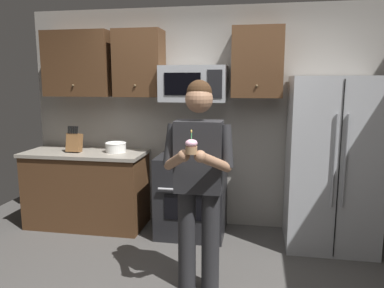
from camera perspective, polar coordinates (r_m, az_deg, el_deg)
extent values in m
cube|color=gray|center=(4.48, 2.76, 3.90)|extent=(4.40, 0.10, 2.60)
cube|color=black|center=(4.29, -0.02, -7.81)|extent=(0.76, 0.66, 0.92)
cube|color=black|center=(3.99, -0.88, -9.78)|extent=(0.48, 0.01, 0.28)
cylinder|color=#99999E|center=(3.91, -0.96, -7.13)|extent=(0.60, 0.03, 0.03)
cylinder|color=black|center=(4.08, -2.86, -1.99)|extent=(0.18, 0.18, 0.01)
cylinder|color=black|center=(4.02, 2.16, -2.18)|extent=(0.18, 0.18, 0.01)
cylinder|color=black|center=(4.35, -2.03, -1.26)|extent=(0.18, 0.18, 0.01)
cylinder|color=black|center=(4.29, 2.68, -1.42)|extent=(0.18, 0.18, 0.01)
cube|color=#9EA0A5|center=(4.22, 0.27, 9.26)|extent=(0.74, 0.40, 0.40)
cube|color=black|center=(4.03, -1.51, 9.24)|extent=(0.40, 0.01, 0.24)
cube|color=black|center=(3.98, 3.50, 9.22)|extent=(0.16, 0.01, 0.30)
cube|color=#B7BABF|center=(4.16, 20.72, -2.77)|extent=(0.90, 0.72, 1.80)
cylinder|color=gray|center=(3.77, 21.08, -2.47)|extent=(0.02, 0.02, 0.90)
cylinder|color=gray|center=(3.79, 22.56, -2.50)|extent=(0.02, 0.02, 0.90)
cube|color=black|center=(3.81, 21.70, -3.93)|extent=(0.01, 0.01, 1.74)
cube|color=#4C301C|center=(4.71, -17.00, 11.69)|extent=(0.80, 0.34, 0.76)
sphere|color=brown|center=(4.55, -17.88, 8.58)|extent=(0.03, 0.03, 0.03)
cube|color=#4C301C|center=(4.43, -8.12, 12.16)|extent=(0.55, 0.34, 0.76)
sphere|color=brown|center=(4.25, -8.81, 8.88)|extent=(0.03, 0.03, 0.03)
cube|color=#4C301C|center=(4.21, 10.05, 12.25)|extent=(0.55, 0.34, 0.76)
sphere|color=brown|center=(4.02, 9.94, 8.82)|extent=(0.03, 0.03, 0.03)
cube|color=#4C301C|center=(4.71, -15.84, -6.84)|extent=(1.40, 0.62, 0.88)
cube|color=gray|center=(4.61, -16.10, -1.34)|extent=(1.44, 0.66, 0.04)
cube|color=brown|center=(4.59, -17.68, 0.19)|extent=(0.16, 0.15, 0.24)
cylinder|color=black|center=(4.58, -18.50, 2.08)|extent=(0.02, 0.04, 0.09)
cylinder|color=black|center=(4.57, -18.26, 2.08)|extent=(0.02, 0.04, 0.09)
cylinder|color=black|center=(4.56, -18.01, 2.07)|extent=(0.02, 0.04, 0.09)
cylinder|color=black|center=(4.55, -17.77, 2.07)|extent=(0.02, 0.04, 0.09)
cylinder|color=black|center=(4.54, -17.52, 2.07)|extent=(0.02, 0.04, 0.09)
cylinder|color=black|center=(4.53, -17.28, 2.06)|extent=(0.02, 0.04, 0.09)
cylinder|color=white|center=(4.47, -11.67, -0.54)|extent=(0.24, 0.24, 0.11)
torus|color=white|center=(4.46, -11.69, 0.14)|extent=(0.25, 0.25, 0.01)
cylinder|color=#262628|center=(3.22, -0.79, -14.51)|extent=(0.15, 0.15, 0.86)
cylinder|color=#262628|center=(3.19, 2.86, -14.75)|extent=(0.15, 0.15, 0.86)
cube|color=#262628|center=(2.98, 1.07, -1.93)|extent=(0.38, 0.22, 0.58)
sphere|color=#A37556|center=(2.93, 1.10, 6.93)|extent=(0.22, 0.22, 0.22)
sphere|color=#382314|center=(2.93, 1.13, 7.92)|extent=(0.20, 0.20, 0.20)
cylinder|color=#262628|center=(2.98, -3.29, -0.09)|extent=(0.15, 0.18, 0.35)
cylinder|color=#A37556|center=(2.83, -2.55, -2.61)|extent=(0.26, 0.33, 0.21)
sphere|color=#A37556|center=(2.67, -1.28, -1.83)|extent=(0.09, 0.09, 0.09)
cylinder|color=#262628|center=(2.91, 5.36, -0.36)|extent=(0.15, 0.18, 0.35)
cylinder|color=#A37556|center=(2.78, 3.51, -2.84)|extent=(0.26, 0.33, 0.21)
sphere|color=#A37556|center=(2.65, 1.26, -1.92)|extent=(0.09, 0.09, 0.09)
cylinder|color=#A87F56|center=(2.63, -0.09, -0.95)|extent=(0.08, 0.08, 0.06)
ellipsoid|color=#F2B2CC|center=(2.62, -0.09, 0.12)|extent=(0.09, 0.09, 0.06)
cylinder|color=#4CBF66|center=(2.62, -0.09, 1.14)|extent=(0.01, 0.01, 0.06)
ellipsoid|color=#FFD159|center=(2.61, -0.09, 1.95)|extent=(0.01, 0.01, 0.02)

